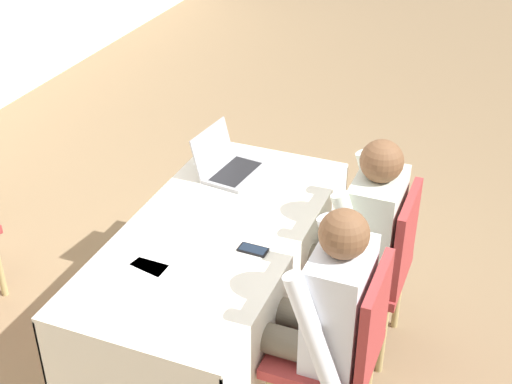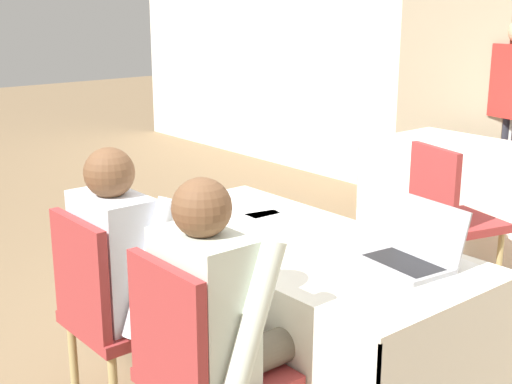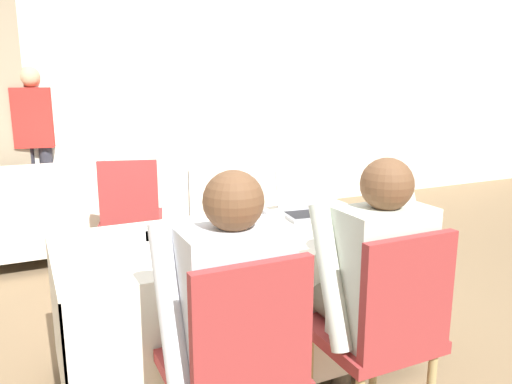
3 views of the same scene
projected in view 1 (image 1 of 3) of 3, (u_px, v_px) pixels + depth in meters
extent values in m
plane|color=#846B4C|center=(219.00, 345.00, 3.73)|extent=(24.00, 24.00, 0.00)
cube|color=white|center=(215.00, 231.00, 3.36)|extent=(1.69, 0.83, 0.02)
cube|color=white|center=(295.00, 303.00, 3.39)|extent=(1.69, 0.01, 0.60)
cube|color=white|center=(145.00, 264.00, 3.65)|extent=(1.69, 0.01, 0.60)
cube|color=white|center=(276.00, 199.00, 4.18)|extent=(0.01, 0.83, 0.60)
cylinder|color=#333333|center=(219.00, 337.00, 3.70)|extent=(0.06, 0.06, 0.11)
cube|color=#99999E|center=(236.00, 173.00, 3.78)|extent=(0.36, 0.27, 0.02)
cube|color=black|center=(236.00, 171.00, 3.78)|extent=(0.31, 0.19, 0.00)
cube|color=#99999E|center=(212.00, 148.00, 3.78)|extent=(0.34, 0.10, 0.22)
cube|color=black|center=(212.00, 148.00, 3.78)|extent=(0.31, 0.08, 0.19)
cube|color=black|center=(253.00, 250.00, 3.20)|extent=(0.07, 0.14, 0.01)
cube|color=#192333|center=(253.00, 249.00, 3.20)|extent=(0.06, 0.12, 0.00)
cube|color=white|center=(226.00, 162.00, 3.90)|extent=(0.25, 0.32, 0.00)
cube|color=white|center=(170.00, 264.00, 3.12)|extent=(0.27, 0.33, 0.00)
cube|color=white|center=(127.00, 271.00, 3.08)|extent=(0.22, 0.30, 0.00)
cylinder|color=tan|center=(296.00, 356.00, 3.37)|extent=(0.04, 0.04, 0.42)
cylinder|color=tan|center=(369.00, 376.00, 3.26)|extent=(0.04, 0.04, 0.42)
cube|color=#9E3333|center=(323.00, 353.00, 3.05)|extent=(0.44, 0.44, 0.05)
cube|color=#9E3333|center=(374.00, 321.00, 2.86)|extent=(0.40, 0.04, 0.45)
cylinder|color=tan|center=(334.00, 280.00, 3.86)|extent=(0.04, 0.04, 0.42)
cylinder|color=tan|center=(314.00, 320.00, 3.58)|extent=(0.04, 0.04, 0.42)
cylinder|color=tan|center=(398.00, 295.00, 3.75)|extent=(0.04, 0.04, 0.42)
cylinder|color=tan|center=(382.00, 339.00, 3.47)|extent=(0.04, 0.04, 0.42)
cube|color=#9E3333|center=(360.00, 271.00, 3.54)|extent=(0.44, 0.44, 0.05)
cube|color=#9E3333|center=(406.00, 239.00, 3.35)|extent=(0.40, 0.04, 0.45)
cylinder|color=#665B4C|center=(302.00, 317.00, 3.12)|extent=(0.13, 0.42, 0.13)
cylinder|color=#665B4C|center=(288.00, 344.00, 2.97)|extent=(0.13, 0.42, 0.13)
cylinder|color=#665B4C|center=(263.00, 356.00, 3.33)|extent=(0.10, 0.10, 0.47)
cylinder|color=#665B4C|center=(249.00, 383.00, 3.19)|extent=(0.10, 0.10, 0.47)
cube|color=silver|center=(339.00, 305.00, 2.89)|extent=(0.36, 0.22, 0.52)
cylinder|color=silver|center=(343.00, 272.00, 3.06)|extent=(0.08, 0.26, 0.54)
cylinder|color=silver|center=(313.00, 334.00, 2.73)|extent=(0.08, 0.26, 0.54)
sphere|color=brown|center=(344.00, 234.00, 2.70)|extent=(0.20, 0.20, 0.20)
cylinder|color=#665B4C|center=(341.00, 241.00, 3.61)|extent=(0.13, 0.42, 0.13)
cylinder|color=#665B4C|center=(331.00, 261.00, 3.46)|extent=(0.13, 0.42, 0.13)
cylinder|color=#665B4C|center=(305.00, 280.00, 3.82)|extent=(0.10, 0.10, 0.47)
cylinder|color=#665B4C|center=(294.00, 300.00, 3.68)|extent=(0.10, 0.10, 0.47)
cube|color=silver|center=(375.00, 226.00, 3.38)|extent=(0.36, 0.22, 0.52)
cylinder|color=silver|center=(377.00, 201.00, 3.55)|extent=(0.08, 0.26, 0.54)
cylinder|color=silver|center=(355.00, 247.00, 3.22)|extent=(0.08, 0.26, 0.54)
sphere|color=brown|center=(382.00, 161.00, 3.19)|extent=(0.20, 0.20, 0.20)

